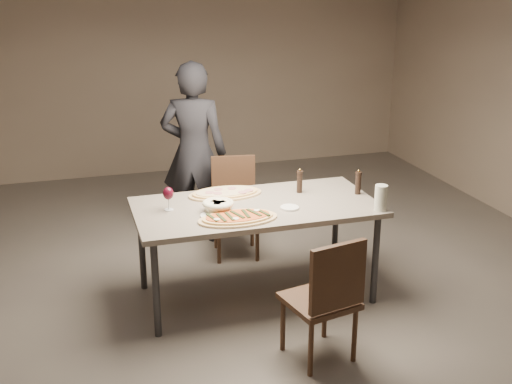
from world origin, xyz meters
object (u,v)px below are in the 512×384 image
object	(u,v)px
chair_far	(235,200)
dining_table	(256,212)
bread_basket	(218,205)
pepper_mill_left	(300,181)
chair_near	(327,294)
carafe	(381,198)
diner	(194,153)
ham_pizza	(225,193)
zucchini_pizza	(238,218)

from	to	relation	value
chair_far	dining_table	bearing A→B (deg)	94.52
bread_basket	pepper_mill_left	bearing A→B (deg)	18.05
chair_near	carafe	bearing A→B (deg)	31.03
pepper_mill_left	diner	xyz separation A→B (m)	(-0.62, 1.09, -0.01)
dining_table	ham_pizza	bearing A→B (deg)	120.43
ham_pizza	bread_basket	distance (m)	0.37
bread_basket	carafe	size ratio (longest dim) A/B	1.20
dining_table	carafe	world-z (taller)	carafe
chair_far	zucchini_pizza	bearing A→B (deg)	85.03
zucchini_pizza	pepper_mill_left	xyz separation A→B (m)	(0.62, 0.43, 0.08)
dining_table	bread_basket	size ratio (longest dim) A/B	7.92
bread_basket	chair_far	world-z (taller)	chair_far
chair_far	pepper_mill_left	bearing A→B (deg)	125.25
zucchini_pizza	chair_near	bearing A→B (deg)	-51.25
dining_table	carafe	distance (m)	0.92
pepper_mill_left	diner	distance (m)	1.26
bread_basket	pepper_mill_left	size ratio (longest dim) A/B	1.17
bread_basket	chair_far	distance (m)	1.04
ham_pizza	chair_near	size ratio (longest dim) A/B	0.67
chair_near	diner	size ratio (longest dim) A/B	0.52
zucchini_pizza	bread_basket	xyz separation A→B (m)	(-0.09, 0.20, 0.03)
ham_pizza	carafe	world-z (taller)	carafe
chair_far	chair_near	bearing A→B (deg)	101.85
bread_basket	diner	distance (m)	1.33
bread_basket	chair_near	bearing A→B (deg)	-63.46
bread_basket	pepper_mill_left	xyz separation A→B (m)	(0.71, 0.23, 0.04)
zucchini_pizza	carafe	world-z (taller)	carafe
zucchini_pizza	chair_far	world-z (taller)	chair_far
bread_basket	pepper_mill_left	world-z (taller)	pepper_mill_left
dining_table	chair_far	bearing A→B (deg)	85.64
carafe	chair_near	distance (m)	0.98
diner	pepper_mill_left	bearing A→B (deg)	142.25
pepper_mill_left	carafe	world-z (taller)	pepper_mill_left
zucchini_pizza	carafe	xyz separation A→B (m)	(1.04, -0.11, 0.08)
dining_table	diner	xyz separation A→B (m)	(-0.21, 1.27, 0.14)
carafe	chair_near	size ratio (longest dim) A/B	0.22
dining_table	ham_pizza	distance (m)	0.33
chair_far	bread_basket	bearing A→B (deg)	77.09
ham_pizza	chair_near	bearing A→B (deg)	-54.18
pepper_mill_left	carafe	distance (m)	0.69
dining_table	carafe	xyz separation A→B (m)	(0.83, -0.37, 0.15)
dining_table	bread_basket	bearing A→B (deg)	-168.74
zucchini_pizza	pepper_mill_left	size ratio (longest dim) A/B	2.92
bread_basket	diner	bearing A→B (deg)	85.85
carafe	diner	distance (m)	1.94
ham_pizza	carafe	bearing A→B (deg)	-11.78
zucchini_pizza	chair_far	size ratio (longest dim) A/B	0.66
dining_table	zucchini_pizza	distance (m)	0.34
dining_table	bread_basket	distance (m)	0.33
bread_basket	chair_near	size ratio (longest dim) A/B	0.26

